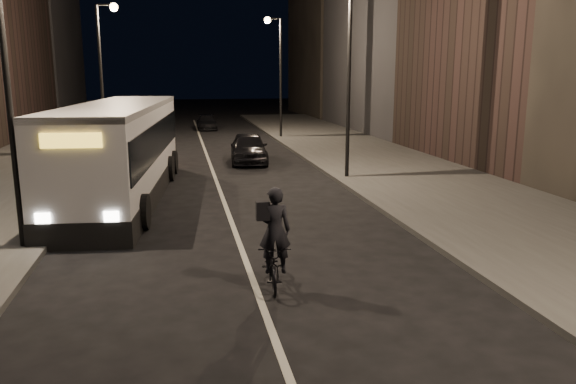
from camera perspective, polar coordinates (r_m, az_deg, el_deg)
name	(u,v)px	position (r m, az deg, el deg)	size (l,w,h in m)	color
ground	(258,293)	(12.08, -3.10, -10.23)	(180.00, 180.00, 0.00)	black
sidewalk_right	(393,168)	(27.37, 10.58, 2.38)	(7.00, 70.00, 0.16)	#373735
sidewalk_left	(12,181)	(26.42, -26.20, 0.99)	(7.00, 70.00, 0.16)	#373735
streetlight_right_mid	(343,53)	(24.09, 5.63, 13.85)	(1.20, 0.44, 8.12)	black
streetlight_right_far	(277,61)	(39.68, -1.14, 13.17)	(1.20, 0.44, 8.12)	black
streetlight_left_near	(14,39)	(15.58, -26.04, 13.75)	(1.20, 0.44, 8.12)	black
streetlight_left_far	(105,58)	(33.31, -18.09, 12.81)	(1.20, 0.44, 8.12)	black
city_bus	(121,147)	(21.52, -16.58, 4.39)	(3.91, 13.11, 3.49)	silver
cyclist_on_bicycle	(274,254)	(12.16, -1.47, -6.29)	(0.89, 2.02, 2.25)	black
car_near	(249,148)	(29.10, -4.01, 4.51)	(1.84, 4.57, 1.56)	black
car_mid	(150,140)	(33.23, -13.85, 5.12)	(1.64, 4.70, 1.55)	#333336
car_far	(207,122)	(46.84, -8.24, 7.02)	(1.62, 4.00, 1.16)	black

